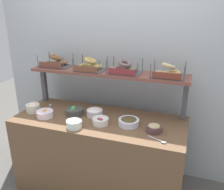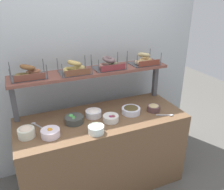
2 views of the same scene
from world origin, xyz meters
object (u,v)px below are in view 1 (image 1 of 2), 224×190
(bowl_veggie_mix, at_px, (74,111))
(serving_spoon_by_edge, at_px, (50,106))
(bowl_fruit_salad, at_px, (45,114))
(bowl_hummus, at_px, (154,128))
(bowl_chocolate_spread, at_px, (129,121))
(bowl_potato_salad, at_px, (33,107))
(bagel_basket_plain, at_px, (168,72))
(bowl_scallion_spread, at_px, (74,123))
(bagel_basket_sesame, at_px, (90,66))
(bowl_cream_cheese, at_px, (95,112))
(bagel_basket_poppy, at_px, (125,69))
(serving_spoon_near_plate, at_px, (160,141))
(bowl_beet_salad, at_px, (100,121))
(bagel_basket_cinnamon_raisin, at_px, (56,62))

(bowl_veggie_mix, xyz_separation_m, serving_spoon_by_edge, (-0.36, 0.10, -0.03))
(bowl_fruit_salad, bearing_deg, bowl_hummus, 2.78)
(bowl_chocolate_spread, bearing_deg, bowl_hummus, -11.19)
(serving_spoon_by_edge, bearing_deg, bowl_fruit_salad, -67.76)
(bowl_potato_salad, height_order, bagel_basket_plain, bagel_basket_plain)
(bowl_hummus, xyz_separation_m, serving_spoon_by_edge, (-1.21, 0.19, -0.03))
(bowl_chocolate_spread, height_order, bowl_scallion_spread, bowl_scallion_spread)
(bowl_hummus, height_order, bagel_basket_sesame, bagel_basket_sesame)
(bagel_basket_plain, bearing_deg, bowl_cream_cheese, -163.82)
(bowl_cream_cheese, distance_m, bagel_basket_plain, 0.84)
(bowl_hummus, xyz_separation_m, bowl_veggie_mix, (-0.86, 0.10, -0.00))
(bowl_veggie_mix, height_order, bagel_basket_plain, bagel_basket_plain)
(bowl_hummus, xyz_separation_m, bowl_potato_salad, (-1.31, 0.02, 0.01))
(bagel_basket_sesame, bearing_deg, bowl_scallion_spread, -85.32)
(bowl_veggie_mix, relative_size, bagel_basket_poppy, 0.57)
(bagel_basket_poppy, height_order, bagel_basket_plain, bagel_basket_plain)
(bowl_hummus, xyz_separation_m, bagel_basket_plain, (0.05, 0.34, 0.44))
(bowl_scallion_spread, bearing_deg, bagel_basket_plain, 33.27)
(bowl_potato_salad, distance_m, bagel_basket_plain, 1.46)
(bowl_fruit_salad, bearing_deg, bowl_cream_cheese, 22.38)
(bagel_basket_sesame, bearing_deg, bowl_cream_cheese, -58.11)
(bagel_basket_plain, bearing_deg, bowl_chocolate_spread, -135.86)
(bowl_scallion_spread, bearing_deg, bagel_basket_poppy, 56.30)
(serving_spoon_by_edge, bearing_deg, bowl_chocolate_spread, -8.53)
(bowl_potato_salad, xyz_separation_m, serving_spoon_near_plate, (1.38, -0.17, -0.04))
(serving_spoon_by_edge, bearing_deg, bowl_beet_salad, -17.11)
(bowl_scallion_spread, bearing_deg, bowl_veggie_mix, 117.62)
(serving_spoon_near_plate, xyz_separation_m, serving_spoon_by_edge, (-1.29, 0.35, 0.00))
(bowl_cream_cheese, bearing_deg, serving_spoon_near_plate, -22.31)
(serving_spoon_near_plate, distance_m, bagel_basket_plain, 0.68)
(serving_spoon_near_plate, relative_size, bagel_basket_plain, 0.54)
(bowl_fruit_salad, xyz_separation_m, bagel_basket_cinnamon_raisin, (-0.09, 0.42, 0.44))
(serving_spoon_near_plate, relative_size, bagel_basket_cinnamon_raisin, 0.52)
(bowl_potato_salad, relative_size, bagel_basket_sesame, 0.49)
(bowl_potato_salad, bearing_deg, bowl_scallion_spread, -17.37)
(bowl_fruit_salad, height_order, bowl_scallion_spread, bowl_scallion_spread)
(bowl_fruit_salad, distance_m, bowl_beet_salad, 0.60)
(bowl_chocolate_spread, bearing_deg, bowl_scallion_spread, -155.50)
(bowl_chocolate_spread, relative_size, bagel_basket_poppy, 0.61)
(bowl_fruit_salad, distance_m, bagel_basket_cinnamon_raisin, 0.62)
(bowl_hummus, height_order, bowl_potato_salad, bowl_potato_salad)
(bowl_hummus, distance_m, bowl_fruit_salad, 1.11)
(bagel_basket_cinnamon_raisin, relative_size, bagel_basket_plain, 1.04)
(bagel_basket_poppy, xyz_separation_m, bagel_basket_plain, (0.43, 0.00, -0.00))
(bowl_scallion_spread, bearing_deg, bowl_fruit_salad, 164.21)
(bowl_fruit_salad, distance_m, serving_spoon_near_plate, 1.19)
(bagel_basket_cinnamon_raisin, xyz_separation_m, bagel_basket_plain, (1.25, -0.03, -0.00))
(bowl_beet_salad, xyz_separation_m, bagel_basket_poppy, (0.13, 0.36, 0.44))
(bagel_basket_cinnamon_raisin, bearing_deg, bagel_basket_plain, -1.26)
(bowl_scallion_spread, relative_size, bagel_basket_plain, 0.47)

